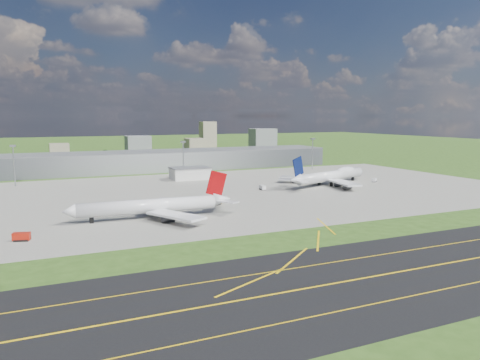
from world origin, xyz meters
name	(u,v)px	position (x,y,z in m)	size (l,w,h in m)	color
ground	(158,172)	(0.00, 150.00, 0.00)	(1400.00, 1400.00, 0.00)	#304F18
taxiway	(395,273)	(0.00, -110.00, 0.03)	(1400.00, 60.00, 0.06)	black
apron	(223,192)	(10.00, 40.00, 0.04)	(360.00, 190.00, 0.08)	gray
terminal	(153,161)	(0.00, 165.00, 7.50)	(300.00, 42.00, 15.00)	gray
ops_building	(190,174)	(10.00, 100.00, 4.00)	(26.00, 16.00, 8.00)	silver
mast_west	(14,158)	(-100.00, 115.00, 17.71)	(3.50, 2.00, 25.90)	gray
mast_center	(183,152)	(10.00, 115.00, 17.71)	(3.50, 2.00, 25.90)	gray
mast_east	(313,148)	(120.00, 115.00, 17.71)	(3.50, 2.00, 25.90)	gray
airliner_red_twin	(154,206)	(-43.70, -12.55, 5.26)	(71.96, 56.03, 19.75)	silver
airliner_blue_quad	(331,176)	(84.29, 38.93, 5.65)	(75.18, 57.46, 20.32)	silver
crash_tender	(21,237)	(-95.58, -29.76, 1.52)	(6.25, 4.04, 3.05)	#A91A0C
tug_yellow	(218,203)	(-7.69, 4.64, 0.98)	(4.45, 4.08, 1.90)	#EAB20D
van_white_near	(262,188)	(34.13, 37.42, 1.37)	(2.83, 5.54, 2.72)	silver
van_white_far	(374,180)	(117.72, 36.67, 1.21)	(4.97, 4.34, 2.38)	white
bldg_cw	(59,150)	(-60.00, 340.00, 7.00)	(20.00, 18.00, 14.00)	gray
bldg_c	(138,146)	(20.00, 310.00, 11.00)	(26.00, 20.00, 22.00)	slate
bldg_ce	(195,145)	(100.00, 350.00, 8.00)	(22.00, 24.00, 16.00)	gray
bldg_e	(263,140)	(180.00, 320.00, 14.00)	(30.00, 22.00, 28.00)	slate
bldg_tall_e	(208,134)	(140.00, 410.00, 18.00)	(20.00, 18.00, 36.00)	gray
tree_w	(6,159)	(-110.00, 265.00, 4.86)	(6.75, 6.75, 8.25)	#382314
tree_c	(105,154)	(-20.00, 280.00, 5.84)	(8.10, 8.10, 9.90)	#382314
tree_e	(191,152)	(70.00, 275.00, 5.51)	(7.65, 7.65, 9.35)	#382314
tree_far_e	(261,149)	(160.00, 285.00, 4.53)	(6.30, 6.30, 7.70)	#382314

